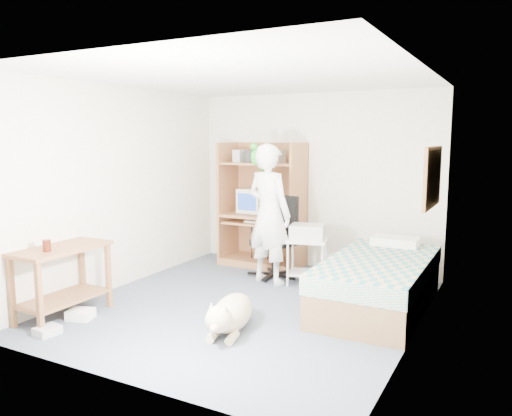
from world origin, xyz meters
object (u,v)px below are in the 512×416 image
Objects in this scene: computer_hutch at (263,210)px; office_chair at (277,248)px; side_desk at (62,271)px; dog at (231,314)px; person at (269,214)px; printer_cart at (307,254)px; bed at (378,283)px.

computer_hutch is 0.79m from office_chair.
dog is (1.75, 0.48, -0.31)m from side_desk.
side_desk is 0.56× the size of person.
dog is 1.84m from printer_cart.
dog is at bearing 15.19° from side_desk.
computer_hutch is 2.70m from dog.
dog is at bearing 118.75° from person.
person is at bearing 167.46° from bed.
person is at bearing 90.97° from dog.
computer_hutch is at bearing 73.86° from side_desk.
office_chair is 1.81× the size of printer_cart.
bed is 1.67m from person.
bed is at bearing -177.89° from person.
printer_cart is (0.96, -0.64, -0.42)m from computer_hutch.
person is 3.01× the size of printer_cart.
dog is (-1.10, -1.34, -0.11)m from bed.
person is (0.48, -0.78, 0.08)m from computer_hutch.
side_desk is (-2.85, -1.82, 0.21)m from bed.
office_chair reaches higher than side_desk.
printer_cart is at bearing -2.93° from office_chair.
office_chair reaches higher than printer_cart.
office_chair is at bearing 157.45° from bed.
bed is 1.68m from office_chair.
printer_cart is (0.51, -0.16, 0.01)m from office_chair.
person reaches higher than bed.
bed is 3.38× the size of printer_cart.
office_chair is at bearing -68.85° from person.
bed is at bearing 32.50° from side_desk.
office_chair is (1.30, 2.46, -0.11)m from side_desk.
side_desk is at bearing 72.87° from person.
person reaches higher than side_desk.
office_chair is 2.05m from dog.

